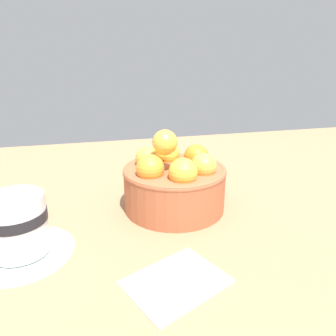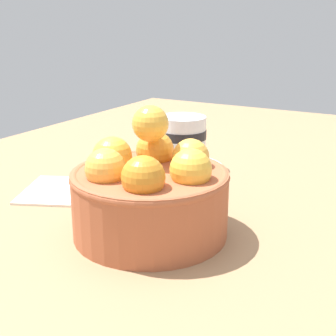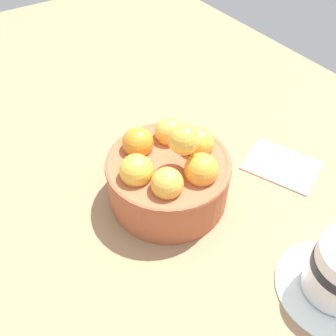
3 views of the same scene
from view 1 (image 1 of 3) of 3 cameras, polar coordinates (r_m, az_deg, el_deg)
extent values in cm
cube|color=#997551|center=(53.07, 1.14, -9.01)|extent=(155.08, 93.92, 3.63)
cylinder|color=#AD5938|center=(50.72, 1.18, -3.73)|extent=(16.41, 16.41, 7.02)
torus|color=#AD5938|center=(49.57, 1.20, -0.43)|extent=(16.61, 16.61, 1.00)
sphere|color=gold|center=(50.87, -3.82, 1.69)|extent=(3.99, 3.99, 3.99)
sphere|color=orange|center=(46.39, -3.31, -0.10)|extent=(4.32, 4.32, 4.32)
sphere|color=#F7B33B|center=(44.71, 2.24, -0.86)|extent=(4.30, 4.30, 4.30)
sphere|color=#F7B045|center=(47.77, 6.57, 0.39)|extent=(4.09, 4.09, 4.09)
sphere|color=orange|center=(52.14, 5.25, 2.10)|extent=(4.20, 4.20, 4.20)
sphere|color=yellow|center=(53.59, 0.36, 2.68)|extent=(4.21, 4.21, 4.21)
sphere|color=gold|center=(46.74, -0.57, 4.77)|extent=(3.88, 3.88, 3.88)
cylinder|color=white|center=(44.86, -25.27, -13.83)|extent=(12.83, 12.83, 0.60)
cylinder|color=white|center=(42.89, -26.06, -9.27)|extent=(7.12, 7.12, 7.50)
cylinder|color=black|center=(42.41, -26.28, -7.97)|extent=(7.28, 7.28, 1.35)
cube|color=white|center=(36.50, 1.50, -20.12)|extent=(12.90, 11.55, 0.60)
camera|label=2|loc=(0.86, 23.64, 17.11)|focal=50.05mm
camera|label=3|loc=(0.68, -32.43, 31.37)|focal=39.44mm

